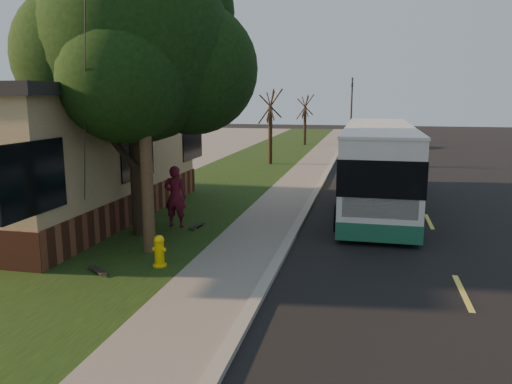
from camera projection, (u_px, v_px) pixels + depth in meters
ground at (270, 278)px, 11.00m from camera, size 120.00×120.00×0.00m
road at (417, 197)px, 19.72m from camera, size 8.00×80.00×0.01m
curb at (316, 192)px, 20.57m from camera, size 0.25×80.00×0.12m
sidewalk at (292, 191)px, 20.79m from camera, size 2.00×80.00×0.08m
grass_verge at (212, 188)px, 21.54m from camera, size 5.00×80.00×0.07m
building_lot at (11, 180)px, 23.69m from camera, size 15.00×80.00×0.04m
fire_hydrant at (159, 251)px, 11.48m from camera, size 0.32×0.32×0.74m
utility_pole at (142, 66)px, 11.78m from camera, size 2.86×3.21×9.07m
leafy_tree at (138, 50)px, 13.46m from camera, size 6.30×6.00×7.80m
bare_tree_near at (270, 128)px, 28.59m from camera, size 1.38×1.21×4.31m
bare_tree_far at (305, 121)px, 40.01m from camera, size 1.38×1.21×4.03m
traffic_signal at (351, 105)px, 42.88m from camera, size 0.18×0.22×5.50m
transit_bus at (377, 163)px, 17.94m from camera, size 2.48×10.77×2.92m
skateboarder at (175, 196)px, 14.86m from camera, size 0.69×0.46×1.85m
skateboard_main at (197, 226)px, 14.93m from camera, size 0.30×0.76×0.07m
skateboard_spare at (98, 270)px, 11.10m from camera, size 0.68×0.57×0.07m
dumpster at (141, 175)px, 20.52m from camera, size 1.92×1.69×1.43m
distant_car at (387, 139)px, 38.26m from camera, size 2.17×4.42×1.45m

